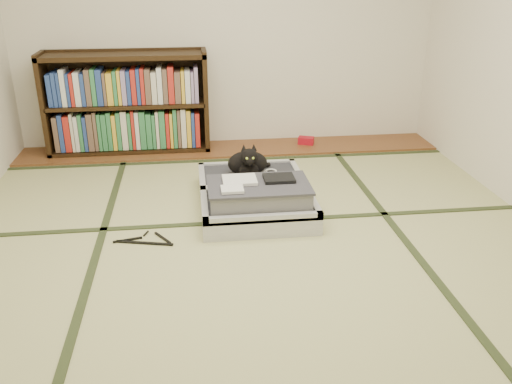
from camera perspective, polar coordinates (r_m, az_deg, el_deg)
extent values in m
plane|color=tan|center=(3.49, -0.11, -6.08)|extent=(4.50, 4.50, 0.00)
cube|color=brown|center=(5.31, -2.72, 4.57)|extent=(4.00, 0.50, 0.02)
cube|color=#AB0D1C|center=(5.43, 5.28, 5.42)|extent=(0.17, 0.14, 0.07)
plane|color=silver|center=(5.31, -3.19, 17.71)|extent=(4.00, 0.00, 4.00)
plane|color=silver|center=(0.99, 15.85, -8.56)|extent=(4.00, 0.00, 4.00)
cube|color=#2D381E|center=(3.52, -16.59, -6.74)|extent=(0.05, 4.50, 0.01)
cube|color=#2D381E|center=(3.72, 15.40, -4.89)|extent=(0.05, 4.50, 0.01)
cube|color=#2D381E|center=(3.84, -0.83, -3.12)|extent=(4.00, 0.05, 0.01)
cube|color=#2D381E|center=(5.03, -2.45, 3.42)|extent=(4.00, 0.05, 0.01)
cube|color=black|center=(5.40, -21.18, 8.43)|extent=(0.04, 0.34, 0.97)
cube|color=black|center=(5.24, -5.32, 9.47)|extent=(0.04, 0.34, 0.97)
cube|color=black|center=(5.39, -12.95, 4.50)|extent=(1.50, 0.34, 0.04)
cube|color=black|center=(5.18, -13.84, 13.74)|extent=(1.50, 0.34, 0.04)
cube|color=black|center=(5.27, -13.38, 9.01)|extent=(1.44, 0.34, 0.03)
cube|color=black|center=(5.42, -13.22, 9.44)|extent=(1.50, 0.02, 0.97)
cube|color=gray|center=(5.30, -13.18, 6.67)|extent=(1.35, 0.24, 0.41)
cube|color=gray|center=(5.21, -13.60, 10.97)|extent=(1.35, 0.24, 0.37)
cube|color=silver|center=(3.81, 0.29, -2.20)|extent=(0.80, 0.53, 0.14)
cube|color=#2E2F36|center=(3.80, 0.29, -1.71)|extent=(0.71, 0.45, 0.10)
cube|color=silver|center=(3.56, 0.79, -2.80)|extent=(0.80, 0.04, 0.05)
cube|color=silver|center=(4.00, -0.15, 0.26)|extent=(0.80, 0.04, 0.05)
cube|color=silver|center=(3.76, -5.45, -1.47)|extent=(0.04, 0.53, 0.05)
cube|color=silver|center=(3.84, 5.90, -0.89)|extent=(0.04, 0.53, 0.05)
cube|color=silver|center=(4.30, -0.61, 0.83)|extent=(0.80, 0.53, 0.14)
cube|color=#2E2F36|center=(4.28, -0.61, 1.28)|extent=(0.71, 0.45, 0.10)
cube|color=silver|center=(4.04, -0.23, 0.49)|extent=(0.80, 0.04, 0.05)
cube|color=silver|center=(4.50, -0.97, 2.89)|extent=(0.80, 0.04, 0.05)
cube|color=silver|center=(4.25, -5.70, 1.52)|extent=(0.04, 0.53, 0.05)
cube|color=silver|center=(4.32, 4.38, 1.97)|extent=(0.04, 0.53, 0.05)
cylinder|color=black|center=(4.02, -0.19, 0.45)|extent=(0.72, 0.03, 0.03)
cube|color=gray|center=(3.76, 0.29, -0.37)|extent=(0.68, 0.42, 0.14)
cube|color=#3D3C45|center=(3.73, 0.30, 0.76)|extent=(0.70, 0.44, 0.02)
cube|color=silver|center=(3.75, -1.74, 1.28)|extent=(0.23, 0.19, 0.02)
cube|color=black|center=(3.79, 2.44, 1.47)|extent=(0.21, 0.17, 0.02)
cube|color=silver|center=(3.60, -2.52, 0.29)|extent=(0.15, 0.13, 0.02)
cube|color=white|center=(3.56, -2.94, -4.05)|extent=(0.06, 0.01, 0.04)
cube|color=white|center=(3.58, -0.89, -4.14)|extent=(0.05, 0.01, 0.04)
cube|color=orange|center=(3.62, 5.00, -3.60)|extent=(0.05, 0.01, 0.04)
cube|color=#197F33|center=(3.60, 3.84, -3.38)|extent=(0.04, 0.01, 0.03)
ellipsoid|color=black|center=(4.23, -0.90, 3.06)|extent=(0.31, 0.20, 0.19)
ellipsoid|color=black|center=(4.15, -0.77, 2.35)|extent=(0.15, 0.11, 0.11)
ellipsoid|color=black|center=(4.08, -0.72, 3.73)|extent=(0.13, 0.12, 0.13)
sphere|color=black|center=(4.04, -0.64, 3.20)|extent=(0.06, 0.06, 0.06)
cone|color=black|center=(4.08, -1.30, 4.66)|extent=(0.05, 0.06, 0.06)
cone|color=black|center=(4.09, -0.23, 4.70)|extent=(0.05, 0.06, 0.06)
sphere|color=#A5BF33|center=(4.02, -0.97, 3.55)|extent=(0.02, 0.02, 0.02)
sphere|color=#A5BF33|center=(4.03, -0.30, 3.58)|extent=(0.02, 0.02, 0.02)
cylinder|color=black|center=(4.35, 0.36, 2.69)|extent=(0.19, 0.11, 0.03)
torus|color=white|center=(4.29, 1.50, 2.07)|extent=(0.11, 0.11, 0.01)
torus|color=white|center=(4.28, 1.58, 2.21)|extent=(0.09, 0.09, 0.01)
cube|color=black|center=(3.62, -11.65, -5.27)|extent=(0.38, 0.11, 0.01)
cube|color=black|center=(3.68, -13.37, -4.92)|extent=(0.19, 0.06, 0.01)
cube|color=black|center=(3.66, -9.80, -4.77)|extent=(0.12, 0.17, 0.01)
cylinder|color=black|center=(3.74, -11.52, -4.30)|extent=(0.04, 0.07, 0.01)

